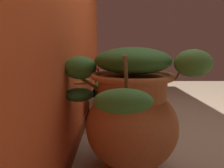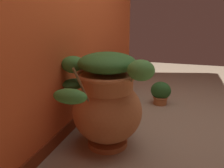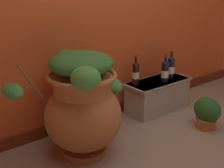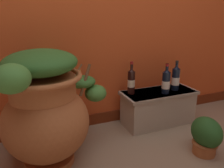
# 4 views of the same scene
# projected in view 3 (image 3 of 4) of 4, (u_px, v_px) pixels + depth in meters

# --- Properties ---
(ground_plane) EXTENTS (7.00, 7.00, 0.00)m
(ground_plane) POSITION_uv_depth(u_px,v_px,m) (191.00, 163.00, 2.33)
(ground_plane) COLOR gray
(terracotta_urn) EXTENTS (1.10, 0.89, 0.86)m
(terracotta_urn) POSITION_uv_depth(u_px,v_px,m) (83.00, 103.00, 2.34)
(terracotta_urn) COLOR #B26638
(terracotta_urn) RESTS_ON ground_plane
(stone_ledge) EXTENTS (0.75, 0.32, 0.34)m
(stone_ledge) POSITION_uv_depth(u_px,v_px,m) (158.00, 94.00, 3.24)
(stone_ledge) COLOR #B2A893
(stone_ledge) RESTS_ON ground_plane
(wine_bottle_left) EXTENTS (0.07, 0.07, 0.31)m
(wine_bottle_left) POSITION_uv_depth(u_px,v_px,m) (136.00, 73.00, 3.02)
(wine_bottle_left) COLOR black
(wine_bottle_left) RESTS_ON stone_ledge
(wine_bottle_middle) EXTENTS (0.08, 0.08, 0.30)m
(wine_bottle_middle) POSITION_uv_depth(u_px,v_px,m) (171.00, 67.00, 3.23)
(wine_bottle_middle) COLOR black
(wine_bottle_middle) RESTS_ON stone_ledge
(wine_bottle_right) EXTENTS (0.08, 0.08, 0.29)m
(wine_bottle_right) POSITION_uv_depth(u_px,v_px,m) (165.00, 71.00, 3.12)
(wine_bottle_right) COLOR black
(wine_bottle_right) RESTS_ON stone_ledge
(potted_shrub) EXTENTS (0.20, 0.27, 0.31)m
(potted_shrub) POSITION_uv_depth(u_px,v_px,m) (207.00, 113.00, 2.84)
(potted_shrub) COLOR #B26638
(potted_shrub) RESTS_ON ground_plane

